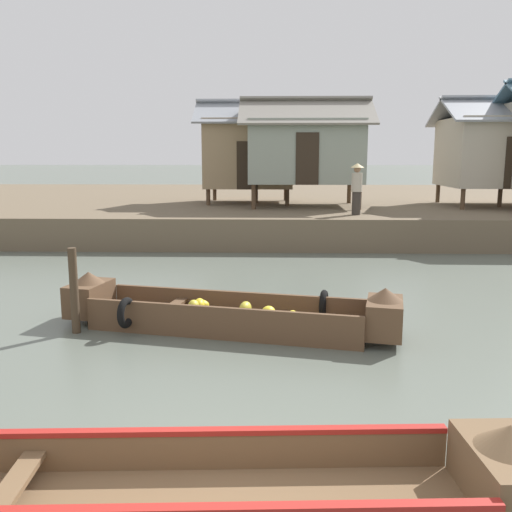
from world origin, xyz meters
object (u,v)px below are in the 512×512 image
stilt_house_mid_right (498,151)px  vendor_person (357,186)px  viewer_boat (150,492)px  stilt_house_mid_left (305,150)px  stilt_house_left (249,152)px  mooring_post (74,291)px  banana_boat (228,313)px

stilt_house_mid_right → vendor_person: size_ratio=2.71×
viewer_boat → stilt_house_mid_left: size_ratio=1.34×
stilt_house_left → mooring_post: stilt_house_left is taller
viewer_boat → stilt_house_mid_right: stilt_house_mid_right is taller
viewer_boat → vendor_person: (3.70, 14.18, 1.70)m
stilt_house_mid_left → stilt_house_mid_right: 7.28m
stilt_house_left → viewer_boat: bearing=-90.0°
stilt_house_mid_right → stilt_house_mid_left: bearing=-177.3°
stilt_house_left → stilt_house_mid_right: same height
banana_boat → mooring_post: (-2.54, -0.22, 0.43)m
stilt_house_left → stilt_house_mid_left: size_ratio=0.85×
vendor_person → stilt_house_mid_left: bearing=116.2°
banana_boat → mooring_post: 2.58m
stilt_house_left → vendor_person: size_ratio=2.50×
stilt_house_left → stilt_house_mid_left: stilt_house_left is taller
stilt_house_mid_left → mooring_post: 13.42m
viewer_boat → stilt_house_mid_right: (9.45, 17.61, 2.85)m
banana_boat → stilt_house_mid_left: 12.67m
viewer_boat → vendor_person: 14.76m
stilt_house_left → vendor_person: bearing=-50.9°
banana_boat → viewer_boat: bearing=-92.6°
vendor_person → stilt_house_mid_right: bearing=30.8°
stilt_house_mid_right → stilt_house_left: bearing=173.4°
mooring_post → viewer_boat: bearing=-64.6°
viewer_boat → mooring_post: 5.39m
viewer_boat → stilt_house_mid_right: size_ratio=1.45×
banana_boat → stilt_house_mid_right: 15.81m
stilt_house_mid_left → vendor_person: stilt_house_mid_left is taller
viewer_boat → stilt_house_left: 18.92m
banana_boat → stilt_house_mid_right: stilt_house_mid_right is taller
vendor_person → mooring_post: bearing=-122.8°
banana_boat → stilt_house_left: bearing=90.9°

